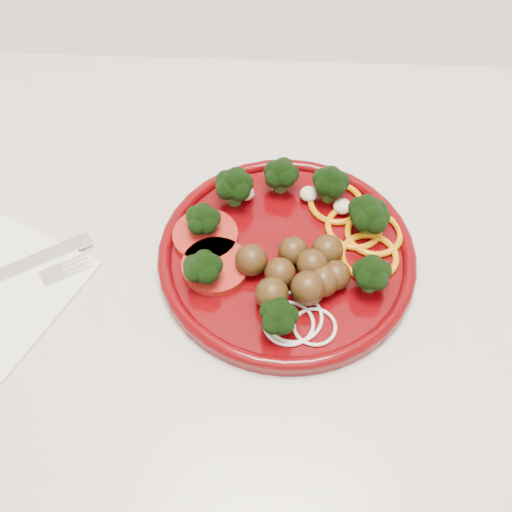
{
  "coord_description": "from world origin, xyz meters",
  "views": [
    {
      "loc": [
        0.08,
        1.3,
        1.42
      ],
      "look_at": [
        0.06,
        1.67,
        0.92
      ],
      "focal_mm": 45.0,
      "sensor_mm": 36.0,
      "label": 1
    }
  ],
  "objects": [
    {
      "name": "plate",
      "position": [
        0.09,
        1.68,
        0.92
      ],
      "size": [
        0.26,
        0.26,
        0.05
      ],
      "rotation": [
        0.0,
        0.0,
        0.1
      ],
      "color": "#480205",
      "rests_on": "counter"
    },
    {
      "name": "counter",
      "position": [
        0.0,
        1.7,
        0.45
      ],
      "size": [
        2.4,
        0.6,
        0.9
      ],
      "color": "silver",
      "rests_on": "ground"
    }
  ]
}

